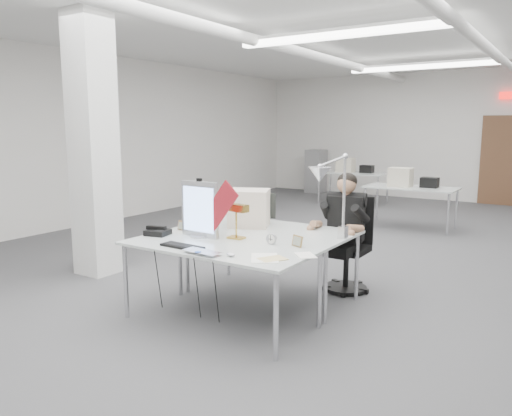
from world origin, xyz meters
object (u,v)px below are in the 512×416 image
Objects in this scene: laptop at (198,254)px; architect_lamp at (333,192)px; bankers_lamp at (236,223)px; beige_monitor at (249,208)px; desk_phone at (158,232)px; desk_main at (220,246)px; monitor at (200,209)px; office_chair at (347,247)px; seated_person at (346,213)px.

laptop is 0.37× the size of architect_lamp.
architect_lamp is at bearing 30.17° from bankers_lamp.
laptop is 0.85× the size of beige_monitor.
desk_main is at bearing -12.06° from desk_phone.
monitor reaches higher than laptop.
laptop is 0.95m from desk_phone.
monitor reaches higher than bankers_lamp.
office_chair is 1.85× the size of monitor.
desk_phone is (-0.78, -0.00, 0.04)m from desk_main.
laptop is 1.63× the size of desk_phone.
office_chair reaches higher than laptop.
desk_phone is at bearing -153.23° from monitor.
seated_person is 1.64m from monitor.
desk_main is at bearing -124.33° from office_chair.
bankers_lamp reaches higher than office_chair.
laptop is at bearing -100.18° from beige_monitor.
seated_person is at bearing 77.91° from laptop.
architect_lamp reaches higher than seated_person.
office_chair is 0.39m from seated_person.
bankers_lamp is (-0.65, -1.17, 0.01)m from seated_person.
laptop is (-0.55, -1.87, -0.13)m from seated_person.
desk_phone is at bearing -145.60° from seated_person.
bankers_lamp is 1.44× the size of desk_phone.
desk_main is 0.95m from beige_monitor.
monitor is 2.52× the size of desk_phone.
desk_phone is at bearing 158.76° from laptop.
beige_monitor is at bearing -156.84° from office_chair.
bankers_lamp is (-0.65, -1.22, 0.40)m from office_chair.
beige_monitor is at bearing 122.29° from bankers_lamp.
desk_phone reaches higher than laptop.
beige_monitor is (-0.24, 0.59, 0.04)m from bankers_lamp.
monitor is at bearing -139.81° from seated_person.
seated_person is 0.92× the size of architect_lamp.
desk_main is at bearing -151.07° from architect_lamp.
bankers_lamp is (-0.10, 0.71, 0.14)m from laptop.
seated_person is 2.49× the size of laptop.
office_chair is 1.14× the size of seated_person.
beige_monitor is at bearing 106.52° from desk_main.
seated_person reaches higher than laptop.
desk_phone is at bearing -166.32° from architect_lamp.
monitor reaches higher than office_chair.
office_chair is at bearing 55.56° from monitor.
bankers_lamp is at bearing 9.70° from desk_phone.
seated_person reaches higher than beige_monitor.
desk_main is 5.69× the size of bankers_lamp.
architect_lamp is (0.87, 0.32, 0.33)m from bankers_lamp.
monitor is at bearing 131.88° from laptop.
laptop is 1.37m from architect_lamp.
monitor is 0.72m from beige_monitor.
architect_lamp reaches higher than beige_monitor.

